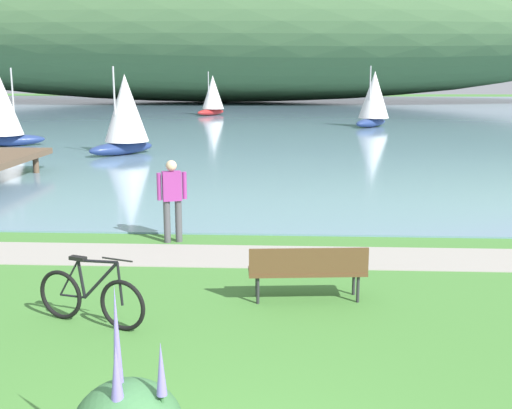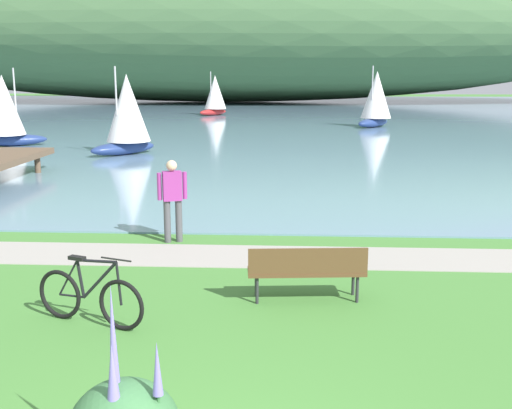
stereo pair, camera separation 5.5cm
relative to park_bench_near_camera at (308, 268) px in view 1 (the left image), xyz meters
The scene contains 10 objects.
bay_water 43.93m from the park_bench_near_camera, 91.28° to the left, with size 180.00×80.00×0.04m, color #6B8EA8.
distant_hillside 67.11m from the park_bench_near_camera, 97.13° to the left, with size 95.13×28.00×16.37m, color #42663D.
shoreline_path 2.58m from the park_bench_near_camera, 112.89° to the left, with size 60.00×1.50×0.01m, color #A39E93.
park_bench_near_camera is the anchor object (origin of this frame).
bicycle_leaning_near_bench 3.21m from the park_bench_near_camera, 160.34° to the right, with size 1.68×0.67×1.01m.
person_at_shoreline 4.28m from the park_bench_near_camera, 129.00° to the left, with size 0.58×0.33×1.71m.
sailboat_nearest_to_shore 31.91m from the park_bench_near_camera, 80.78° to the left, with size 2.89×3.17×3.82m.
sailboat_mid_bay 23.96m from the park_bench_near_camera, 124.67° to the left, with size 3.14×2.46×3.62m.
sailboat_toward_hillside 18.59m from the park_bench_near_camera, 112.75° to the left, with size 2.84×2.99×3.66m.
sailboat_far_off 42.60m from the park_bench_near_camera, 98.71° to the left, with size 2.60×2.90×3.49m.
Camera 1 is at (0.66, -4.03, 3.45)m, focal length 44.08 mm.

